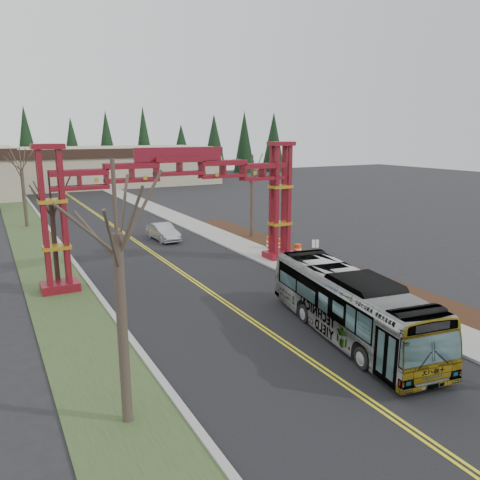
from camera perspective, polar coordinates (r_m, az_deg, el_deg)
ground at (r=18.55m, az=15.19°, el=-18.30°), size 200.00×200.00×0.00m
road at (r=39.11m, az=-10.84°, el=-1.38°), size 12.00×110.00×0.02m
lane_line_left at (r=39.07m, az=-11.01°, el=-1.38°), size 0.12×100.00×0.01m
lane_line_right at (r=39.14m, az=-10.67°, el=-1.34°), size 0.12×100.00×0.01m
curb_right at (r=41.30m, az=-2.71°, el=-0.31°), size 0.30×110.00×0.15m
sidewalk_right at (r=41.94m, az=-0.93°, el=-0.10°), size 2.60×110.00×0.14m
landscape_strip at (r=31.67m, az=16.16°, el=-4.95°), size 2.60×50.00×0.12m
grass_median at (r=37.56m, az=-22.53°, el=-2.69°), size 4.00×110.00×0.08m
curb_left at (r=37.76m, az=-19.75°, el=-2.33°), size 0.30×110.00×0.15m
gateway_arch at (r=31.53m, az=-7.33°, el=6.40°), size 18.20×1.60×8.90m
retail_building_east at (r=93.82m, az=-15.56°, el=8.73°), size 38.00×20.30×7.00m
conifer_treeline at (r=103.90m, az=-22.55°, el=10.23°), size 116.10×5.60×13.00m
transit_bus at (r=22.82m, az=13.18°, el=-7.71°), size 4.46×11.65×3.17m
silver_sedan at (r=42.94m, az=-9.36°, el=0.98°), size 1.87×4.71×1.53m
bare_tree_median_near at (r=14.76m, az=-14.79°, el=0.58°), size 3.43×3.43×8.74m
bare_tree_median_mid at (r=30.49m, az=-22.03°, el=3.93°), size 3.10×3.10×7.31m
bare_tree_median_far at (r=52.61m, az=-25.10°, el=7.67°), size 3.37×3.37×8.08m
bare_tree_right_far at (r=42.85m, az=1.46°, el=7.60°), size 3.16×3.16×7.67m
street_sign at (r=33.79m, az=9.16°, el=-0.94°), size 0.45×0.23×2.09m
barrel_south at (r=36.88m, az=7.07°, el=-1.29°), size 0.56×0.56×1.04m
barrel_mid at (r=38.90m, az=4.65°, el=-0.54°), size 0.53×0.53×0.98m
barrel_north at (r=39.01m, az=3.69°, el=-0.38°), size 0.60×0.60×1.12m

